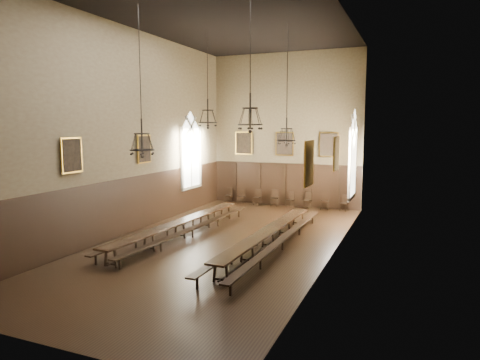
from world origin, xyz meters
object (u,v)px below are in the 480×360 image
Objects in this scene: bench_left_inner at (193,231)px; chair_3 at (275,201)px; table_left at (180,229)px; chair_6 at (325,204)px; chandelier_back_right at (286,132)px; chandelier_back_left at (208,117)px; chair_1 at (242,199)px; bench_right_inner at (257,238)px; chair_4 at (290,203)px; chair_2 at (257,200)px; table_right at (268,239)px; chair_0 at (229,198)px; bench_right_outer at (283,242)px; chair_5 at (307,203)px; chandelier_front_left at (142,141)px; chair_7 at (344,206)px; bench_left_outer at (167,230)px; chandelier_front_right at (250,116)px.

chair_3 is (1.03, 8.25, 0.01)m from bench_left_inner.
table_left is 0.55m from bench_left_inner.
chair_6 is 0.21× the size of chandelier_back_right.
chair_1 is at bearing 97.49° from chandelier_back_left.
chair_4 is (-0.99, 8.41, -0.04)m from bench_right_inner.
bench_right_inner is 11.73× the size of chair_2.
table_right is 10.18m from chair_0.
chair_6 reaches higher than chair_3.
chair_2 is 1.09m from chair_3.
chair_4 is (2.00, 8.25, -0.01)m from bench_left_inner.
chair_3 is 2.98m from chair_6.
chandelier_back_right reaches higher than bench_right_outer.
chair_5 reaches higher than table_right.
chair_4 is (-2.10, 8.56, -0.03)m from bench_right_outer.
chair_6 is at bearing 85.43° from chandelier_back_right.
table_left is 4.55m from chandelier_front_left.
bench_left_outer is at bearing -111.04° from chair_7.
chandelier_front_left reaches higher than chair_5.
chair_3 is at bearing 103.31° from chandelier_front_right.
chair_4 is 0.17× the size of chandelier_front_left.
bench_left_inner is at bearing -84.10° from chair_2.
chair_2 reaches higher than chair_1.
chandelier_back_left is (0.87, 2.29, 4.92)m from bench_left_outer.
chandelier_back_right reaches higher than chair_6.
chair_1 reaches higher than table_right.
chair_1 is at bearing 121.23° from bench_right_outer.
table_left is 9.70× the size of chair_3.
bench_right_inner is at bearing 104.08° from chandelier_front_right.
chair_6 is at bearing 13.50° from chair_5.
bench_right_outer is at bearing -81.50° from chair_7.
chair_7 is at bearing 6.57° from chair_2.
chair_7 is 0.17× the size of chandelier_front_left.
chair_7 is (5.59, 8.60, -0.10)m from table_left.
chandelier_back_left reaches higher than bench_left_inner.
bench_right_inner is 9.33m from chair_1.
chair_1 is 0.97× the size of chair_2.
table_left is 0.67m from bench_left_outer.
table_left is 8.64m from chair_3.
bench_left_inner is 5.33m from chandelier_back_left.
bench_left_outer is at bearing -103.10° from chair_5.
chair_0 is 9.37m from chandelier_back_right.
chair_0 is at bearing 103.44° from bench_left_inner.
bench_right_inner is 8.47m from chair_5.
bench_right_inner is at bearing 172.26° from table_right.
chair_7 is 0.18× the size of chandelier_back_right.
chair_0 reaches higher than chair_4.
bench_left_inner is at bearing -82.65° from chandelier_back_left.
chair_1 is 0.94× the size of chair_5.
chair_1 is 0.17× the size of chandelier_front_left.
chair_5 reaches higher than bench_left_outer.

